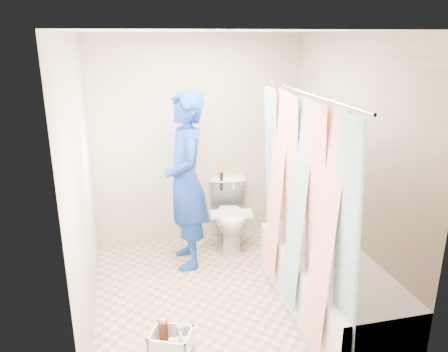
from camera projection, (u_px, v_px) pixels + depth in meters
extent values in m
plane|color=tan|center=(225.00, 295.00, 4.17)|extent=(2.60, 2.60, 0.00)
cube|color=white|center=(226.00, 31.00, 3.43)|extent=(2.40, 2.60, 0.02)
cube|color=tan|center=(199.00, 142.00, 5.01)|extent=(2.40, 0.02, 2.40)
cube|color=tan|center=(277.00, 241.00, 2.60)|extent=(2.40, 0.02, 2.40)
cube|color=tan|center=(82.00, 187.00, 3.54)|extent=(0.02, 2.60, 2.40)
cube|color=tan|center=(350.00, 167.00, 4.07)|extent=(0.02, 2.60, 2.40)
cube|color=white|center=(329.00, 284.00, 3.89)|extent=(0.70, 1.75, 0.50)
cube|color=silver|center=(331.00, 264.00, 3.83)|extent=(0.58, 1.63, 0.06)
cylinder|color=silver|center=(306.00, 94.00, 3.29)|extent=(0.02, 1.90, 0.02)
cube|color=white|center=(299.00, 208.00, 3.58)|extent=(0.06, 1.75, 1.80)
imported|color=white|center=(230.00, 215.00, 5.05)|extent=(0.53, 0.80, 0.77)
cube|color=silver|center=(231.00, 214.00, 4.91)|extent=(0.49, 0.27, 0.04)
cylinder|color=black|center=(221.00, 181.00, 5.13)|extent=(0.04, 0.04, 0.23)
cylinder|color=orange|center=(221.00, 171.00, 5.09)|extent=(0.06, 0.06, 0.03)
cylinder|color=white|center=(233.00, 182.00, 5.15)|extent=(0.03, 0.03, 0.18)
imported|color=navy|center=(186.00, 182.00, 4.50)|extent=(0.47, 0.69, 1.86)
cube|color=white|center=(171.00, 351.00, 3.42)|extent=(0.39, 0.35, 0.03)
cube|color=white|center=(153.00, 340.00, 3.42)|extent=(0.12, 0.24, 0.19)
cube|color=white|center=(189.00, 345.00, 3.37)|extent=(0.12, 0.24, 0.19)
cube|color=white|center=(167.00, 352.00, 3.29)|extent=(0.29, 0.15, 0.19)
cube|color=white|center=(175.00, 333.00, 3.50)|extent=(0.29, 0.15, 0.19)
cylinder|color=#441D0D|center=(164.00, 333.00, 3.43)|extent=(0.07, 0.07, 0.21)
cylinder|color=white|center=(181.00, 336.00, 3.42)|extent=(0.07, 0.07, 0.19)
cylinder|color=#F9EBC3|center=(172.00, 347.00, 3.34)|extent=(0.05, 0.05, 0.13)
cylinder|color=#441D0D|center=(160.00, 350.00, 3.36)|extent=(0.06, 0.06, 0.06)
cylinder|color=gold|center=(160.00, 346.00, 3.35)|extent=(0.06, 0.06, 0.01)
imported|color=white|center=(181.00, 344.00, 3.33)|extent=(0.10, 0.10, 0.20)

